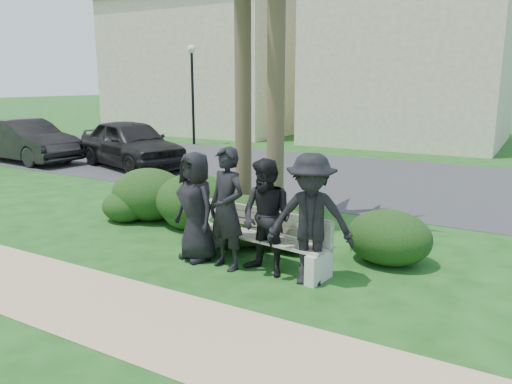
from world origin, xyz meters
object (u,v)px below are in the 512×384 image
car_a (131,144)px  car_b (27,141)px  park_bench (259,241)px  man_d (311,220)px  man_b (227,209)px  street_lamp (192,77)px  man_a (196,207)px  man_c (267,218)px

car_a → car_b: car_a is taller
park_bench → car_a: bearing=152.2°
man_d → man_b: bearing=165.7°
park_bench → car_a: (-7.98, 5.56, 0.41)m
street_lamp → man_a: street_lamp is taller
street_lamp → man_b: (9.68, -11.91, -2.03)m
man_a → man_b: (0.62, -0.06, 0.06)m
man_a → car_b: 12.08m
man_b → car_a: bearing=157.2°
street_lamp → man_d: size_ratio=2.35×
park_bench → man_c: 0.64m
man_a → park_bench: bearing=37.0°
man_a → man_d: bearing=19.7°
man_a → man_b: size_ratio=0.94×
man_c → man_d: size_ratio=0.93×
park_bench → street_lamp: bearing=138.0°
man_a → man_b: man_b is taller
street_lamp → man_c: 15.84m
man_a → car_a: man_a is taller
man_c → car_b: 13.23m
park_bench → man_d: 1.16m
man_b → man_c: man_b is taller
man_a → man_c: man_a is taller
park_bench → man_b: bearing=-124.6°
man_b → man_d: (1.31, 0.08, -0.00)m
man_a → car_b: bearing=175.1°
man_b → car_b: (-11.65, 4.99, -0.18)m
park_bench → man_d: man_d is taller
street_lamp → park_bench: street_lamp is taller
man_d → man_c: bearing=162.8°
man_c → car_a: bearing=153.8°
park_bench → car_b: bearing=166.0°
man_b → man_c: 0.64m
man_b → man_d: bearing=18.5°
park_bench → man_d: size_ratio=1.30×
man_d → car_b: size_ratio=0.41×
man_a → man_c: 1.25m
man_b → man_c: size_ratio=1.08×
park_bench → man_a: size_ratio=1.39×
man_b → man_d: man_b is taller
park_bench → man_a: bearing=-155.0°
street_lamp → man_d: 16.27m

